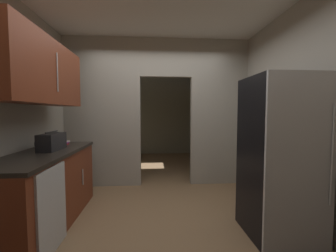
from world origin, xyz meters
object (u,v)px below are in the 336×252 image
(dishwasher, at_px, (52,210))
(boombox, at_px, (52,142))
(refrigerator, at_px, (280,157))
(book_stack, at_px, (64,143))

(dishwasher, distance_m, boombox, 0.91)
(refrigerator, height_order, boombox, refrigerator)
(dishwasher, xyz_separation_m, boombox, (-0.28, 0.64, 0.58))
(boombox, distance_m, book_stack, 0.43)
(book_stack, bearing_deg, dishwasher, -73.59)
(boombox, xyz_separation_m, book_stack, (-0.03, 0.42, -0.08))
(dishwasher, height_order, book_stack, book_stack)
(boombox, bearing_deg, dishwasher, -66.32)
(refrigerator, height_order, dishwasher, refrigerator)
(refrigerator, relative_size, book_stack, 9.75)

